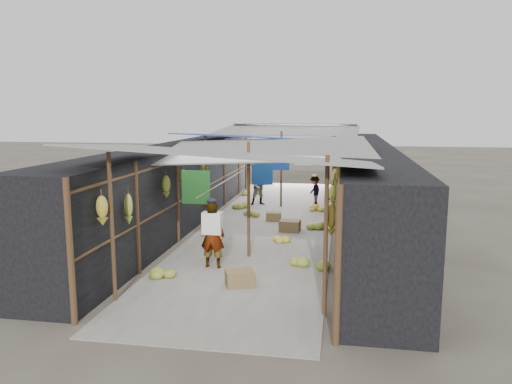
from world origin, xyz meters
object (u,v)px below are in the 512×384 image
Objects in this scene: shopper_blue at (260,186)px; crate_near at (240,279)px; black_basin at (332,199)px; vendor_elderly at (212,235)px; vendor_seated at (315,191)px.

crate_near is at bearing -103.70° from shopper_blue.
black_basin is 0.39× the size of vendor_elderly.
vendor_elderly is at bearing -105.34° from black_basin.
black_basin is 0.40× the size of shopper_blue.
crate_near is 0.91× the size of black_basin.
crate_near is 8.20m from shopper_blue.
vendor_seated reaches higher than crate_near.
vendor_elderly reaches higher than vendor_seated.
shopper_blue is at bearing 75.27° from crate_near.
vendor_elderly is at bearing -36.98° from vendor_seated.
vendor_seated is at bearing 62.31° from crate_near.
shopper_blue is (-2.47, -1.25, 0.61)m from black_basin.
vendor_seated is (0.93, 8.47, 0.36)m from crate_near.
vendor_elderly reaches higher than shopper_blue.
black_basin is 0.54× the size of vendor_seated.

